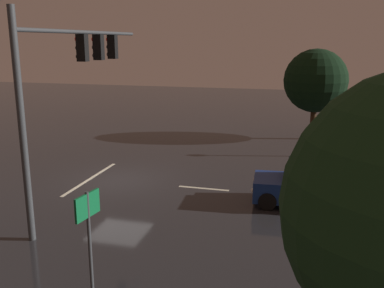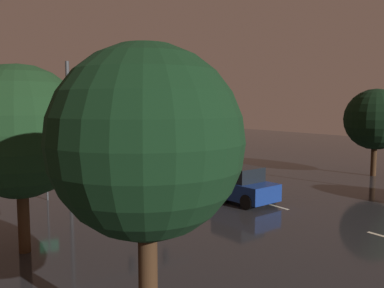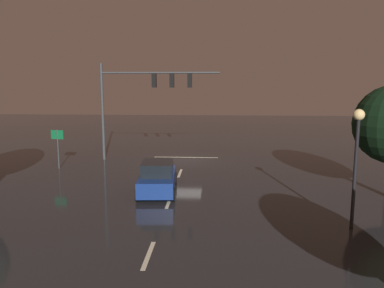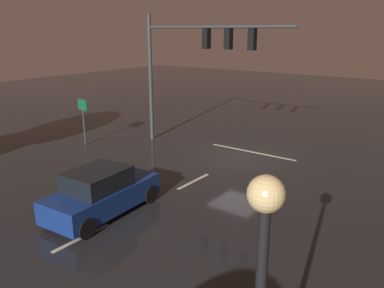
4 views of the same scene
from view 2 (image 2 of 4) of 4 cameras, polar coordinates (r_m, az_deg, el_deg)
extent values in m
plane|color=#232326|center=(26.84, -4.40, -4.36)|extent=(80.00, 80.00, 0.00)
cylinder|color=#383A3D|center=(24.07, -17.34, 2.83)|extent=(0.22, 0.22, 7.16)
cylinder|color=#383A3D|center=(25.76, -8.18, 9.64)|extent=(8.67, 0.14, 0.14)
cube|color=black|center=(25.53, -9.04, 8.38)|extent=(0.32, 0.36, 1.00)
sphere|color=red|center=(25.72, -9.24, 9.07)|extent=(0.20, 0.20, 0.20)
sphere|color=black|center=(25.70, -9.23, 8.36)|extent=(0.20, 0.20, 0.20)
sphere|color=black|center=(25.69, -9.21, 7.65)|extent=(0.20, 0.20, 0.20)
cube|color=black|center=(26.13, -6.44, 8.35)|extent=(0.32, 0.36, 1.00)
sphere|color=red|center=(26.31, -6.65, 9.03)|extent=(0.20, 0.20, 0.20)
sphere|color=black|center=(26.29, -6.64, 8.33)|extent=(0.20, 0.20, 0.20)
sphere|color=black|center=(26.28, -6.64, 7.64)|extent=(0.20, 0.20, 0.20)
cube|color=black|center=(26.77, -3.97, 8.31)|extent=(0.32, 0.36, 1.00)
sphere|color=red|center=(26.95, -4.19, 8.97)|extent=(0.20, 0.20, 0.20)
sphere|color=black|center=(26.93, -4.18, 8.29)|extent=(0.20, 0.20, 0.20)
sphere|color=black|center=(26.92, -4.18, 7.61)|extent=(0.20, 0.20, 0.20)
cube|color=beige|center=(23.54, 0.58, -5.75)|extent=(0.16, 2.20, 0.01)
cube|color=beige|center=(19.09, 11.21, -8.56)|extent=(0.16, 2.20, 0.01)
cube|color=beige|center=(27.99, -5.80, -3.95)|extent=(5.00, 0.16, 0.01)
cube|color=navy|center=(19.55, 6.20, -6.29)|extent=(2.09, 4.41, 0.80)
cube|color=black|center=(19.28, 6.65, -4.23)|extent=(1.74, 2.20, 0.68)
cylinder|color=black|center=(20.21, 1.27, -6.68)|extent=(0.27, 0.69, 0.68)
cylinder|color=black|center=(21.31, 4.75, -6.05)|extent=(0.27, 0.69, 0.68)
cylinder|color=black|center=(17.94, 7.93, -8.31)|extent=(0.27, 0.69, 0.68)
cylinder|color=black|center=(19.17, 11.40, -7.47)|extent=(0.27, 0.69, 0.68)
sphere|color=#F9EFC6|center=(20.65, 0.74, -5.47)|extent=(0.20, 0.20, 0.20)
sphere|color=#F9EFC6|center=(21.49, 3.43, -5.05)|extent=(0.20, 0.20, 0.20)
cylinder|color=#383A3D|center=(20.58, -20.22, -3.98)|extent=(0.09, 0.09, 2.67)
cube|color=#0F6033|center=(20.45, -20.32, -1.25)|extent=(0.90, 0.19, 0.60)
cylinder|color=#382314|center=(28.59, 24.73, -1.97)|extent=(0.36, 0.36, 2.24)
sphere|color=black|center=(28.39, 24.95, 3.26)|extent=(3.97, 3.97, 3.97)
cylinder|color=#382314|center=(7.87, -6.35, -19.36)|extent=(0.36, 0.36, 2.66)
sphere|color=black|center=(7.16, -6.58, 0.33)|extent=(3.56, 3.56, 3.56)
cylinder|color=#382314|center=(13.72, -23.13, -9.63)|extent=(0.36, 0.36, 2.29)
sphere|color=#163319|center=(13.29, -23.58, 1.67)|extent=(4.14, 4.14, 4.14)
camera|label=1|loc=(15.27, -49.15, 9.36)|focal=40.21mm
camera|label=3|loc=(16.60, 75.09, 5.55)|focal=36.36mm
camera|label=4|loc=(23.67, 41.08, 8.36)|focal=36.92mm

